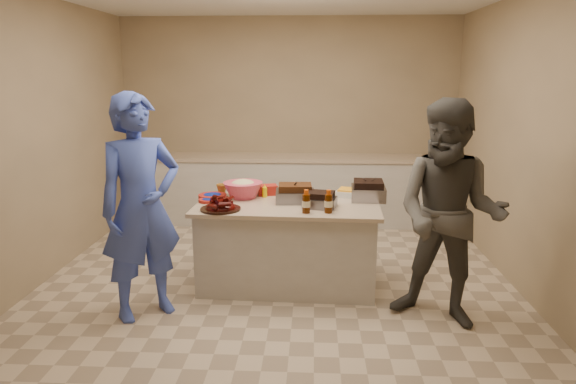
{
  "coord_description": "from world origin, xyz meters",
  "views": [
    {
      "loc": [
        0.34,
        -4.5,
        1.98
      ],
      "look_at": [
        0.11,
        0.13,
        0.9
      ],
      "focal_mm": 32.0,
      "sensor_mm": 36.0,
      "label": 1
    }
  ],
  "objects_px": {
    "mustard_bottle": "(265,197)",
    "island": "(288,284)",
    "guest_gray": "(441,321)",
    "rib_platter": "(221,210)",
    "bbq_bottle_b": "(328,213)",
    "guest_blue": "(148,313)",
    "coleslaw_bowl": "(243,198)",
    "plastic_cup": "(222,194)",
    "bbq_bottle_a": "(306,213)",
    "roasting_pan": "(368,200)"
  },
  "relations": [
    {
      "from": "coleslaw_bowl",
      "to": "plastic_cup",
      "type": "distance_m",
      "value": 0.28
    },
    {
      "from": "coleslaw_bowl",
      "to": "bbq_bottle_a",
      "type": "bearing_deg",
      "value": -40.11
    },
    {
      "from": "guest_blue",
      "to": "plastic_cup",
      "type": "bearing_deg",
      "value": 26.49
    },
    {
      "from": "coleslaw_bowl",
      "to": "plastic_cup",
      "type": "bearing_deg",
      "value": 146.24
    },
    {
      "from": "mustard_bottle",
      "to": "guest_blue",
      "type": "distance_m",
      "value": 1.51
    },
    {
      "from": "bbq_bottle_a",
      "to": "mustard_bottle",
      "type": "height_order",
      "value": "bbq_bottle_a"
    },
    {
      "from": "rib_platter",
      "to": "guest_blue",
      "type": "height_order",
      "value": "rib_platter"
    },
    {
      "from": "bbq_bottle_a",
      "to": "guest_gray",
      "type": "height_order",
      "value": "bbq_bottle_a"
    },
    {
      "from": "mustard_bottle",
      "to": "plastic_cup",
      "type": "relative_size",
      "value": 1.22
    },
    {
      "from": "island",
      "to": "plastic_cup",
      "type": "xyz_separation_m",
      "value": [
        -0.68,
        0.37,
        0.8
      ]
    },
    {
      "from": "roasting_pan",
      "to": "coleslaw_bowl",
      "type": "xyz_separation_m",
      "value": [
        -1.2,
        0.02,
        0.0
      ]
    },
    {
      "from": "bbq_bottle_b",
      "to": "rib_platter",
      "type": "bearing_deg",
      "value": 177.26
    },
    {
      "from": "island",
      "to": "bbq_bottle_b",
      "type": "relative_size",
      "value": 8.32
    },
    {
      "from": "roasting_pan",
      "to": "bbq_bottle_b",
      "type": "height_order",
      "value": "bbq_bottle_b"
    },
    {
      "from": "bbq_bottle_a",
      "to": "mustard_bottle",
      "type": "xyz_separation_m",
      "value": [
        -0.41,
        0.55,
        0.0
      ]
    },
    {
      "from": "roasting_pan",
      "to": "bbq_bottle_a",
      "type": "distance_m",
      "value": 0.77
    },
    {
      "from": "roasting_pan",
      "to": "guest_gray",
      "type": "height_order",
      "value": "roasting_pan"
    },
    {
      "from": "island",
      "to": "plastic_cup",
      "type": "height_order",
      "value": "plastic_cup"
    },
    {
      "from": "island",
      "to": "rib_platter",
      "type": "relative_size",
      "value": 4.72
    },
    {
      "from": "rib_platter",
      "to": "mustard_bottle",
      "type": "bearing_deg",
      "value": 55.17
    },
    {
      "from": "rib_platter",
      "to": "bbq_bottle_b",
      "type": "relative_size",
      "value": 1.76
    },
    {
      "from": "rib_platter",
      "to": "coleslaw_bowl",
      "type": "bearing_deg",
      "value": 73.34
    },
    {
      "from": "coleslaw_bowl",
      "to": "mustard_bottle",
      "type": "distance_m",
      "value": 0.21
    },
    {
      "from": "guest_gray",
      "to": "roasting_pan",
      "type": "bearing_deg",
      "value": 148.2
    },
    {
      "from": "rib_platter",
      "to": "guest_gray",
      "type": "relative_size",
      "value": 0.2
    },
    {
      "from": "plastic_cup",
      "to": "bbq_bottle_a",
      "type": "bearing_deg",
      "value": -38.46
    },
    {
      "from": "coleslaw_bowl",
      "to": "guest_blue",
      "type": "xyz_separation_m",
      "value": [
        -0.7,
        -0.87,
        -0.8
      ]
    },
    {
      "from": "coleslaw_bowl",
      "to": "bbq_bottle_b",
      "type": "relative_size",
      "value": 1.87
    },
    {
      "from": "roasting_pan",
      "to": "plastic_cup",
      "type": "relative_size",
      "value": 3.03
    },
    {
      "from": "roasting_pan",
      "to": "guest_blue",
      "type": "bearing_deg",
      "value": -153.01
    },
    {
      "from": "guest_gray",
      "to": "rib_platter",
      "type": "bearing_deg",
      "value": -166.39
    },
    {
      "from": "bbq_bottle_a",
      "to": "guest_blue",
      "type": "bearing_deg",
      "value": -165.1
    },
    {
      "from": "island",
      "to": "rib_platter",
      "type": "distance_m",
      "value": 1.02
    },
    {
      "from": "roasting_pan",
      "to": "bbq_bottle_a",
      "type": "xyz_separation_m",
      "value": [
        -0.58,
        -0.5,
        0.0
      ]
    },
    {
      "from": "bbq_bottle_b",
      "to": "mustard_bottle",
      "type": "height_order",
      "value": "bbq_bottle_b"
    },
    {
      "from": "roasting_pan",
      "to": "coleslaw_bowl",
      "type": "distance_m",
      "value": 1.2
    },
    {
      "from": "bbq_bottle_b",
      "to": "mustard_bottle",
      "type": "relative_size",
      "value": 1.58
    },
    {
      "from": "coleslaw_bowl",
      "to": "bbq_bottle_a",
      "type": "distance_m",
      "value": 0.81
    },
    {
      "from": "bbq_bottle_a",
      "to": "guest_gray",
      "type": "distance_m",
      "value": 1.42
    },
    {
      "from": "rib_platter",
      "to": "mustard_bottle",
      "type": "xyz_separation_m",
      "value": [
        0.34,
        0.49,
        0.0
      ]
    },
    {
      "from": "mustard_bottle",
      "to": "island",
      "type": "bearing_deg",
      "value": -46.44
    },
    {
      "from": "coleslaw_bowl",
      "to": "roasting_pan",
      "type": "bearing_deg",
      "value": -0.94
    },
    {
      "from": "mustard_bottle",
      "to": "guest_blue",
      "type": "height_order",
      "value": "mustard_bottle"
    },
    {
      "from": "bbq_bottle_a",
      "to": "plastic_cup",
      "type": "height_order",
      "value": "bbq_bottle_a"
    },
    {
      "from": "island",
      "to": "mustard_bottle",
      "type": "distance_m",
      "value": 0.87
    },
    {
      "from": "coleslaw_bowl",
      "to": "guest_blue",
      "type": "distance_m",
      "value": 1.37
    },
    {
      "from": "rib_platter",
      "to": "guest_gray",
      "type": "bearing_deg",
      "value": -13.03
    },
    {
      "from": "coleslaw_bowl",
      "to": "plastic_cup",
      "type": "height_order",
      "value": "coleslaw_bowl"
    },
    {
      "from": "island",
      "to": "bbq_bottle_a",
      "type": "height_order",
      "value": "bbq_bottle_a"
    },
    {
      "from": "guest_blue",
      "to": "guest_gray",
      "type": "distance_m",
      "value": 2.44
    }
  ]
}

